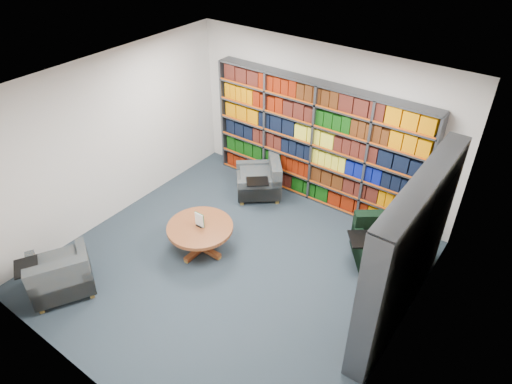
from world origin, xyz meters
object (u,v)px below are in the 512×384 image
Objects in this scene: coffee_table at (200,231)px; chair_teal_left at (262,181)px; chair_green_right at (381,245)px; chair_teal_front at (61,277)px.

chair_teal_left is at bearing 94.05° from coffee_table.
chair_teal_left is 0.98× the size of chair_green_right.
coffee_table reaches higher than chair_teal_left.
chair_teal_front reaches higher than coffee_table.
chair_green_right reaches higher than coffee_table.
chair_teal_left is at bearing 76.99° from chair_teal_front.
chair_green_right is (2.51, -0.40, 0.01)m from chair_teal_left.
chair_teal_front is (-0.85, -3.69, 0.01)m from chair_teal_left.
chair_green_right is 4.71m from chair_teal_front.
chair_teal_left is 1.00× the size of chair_teal_front.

